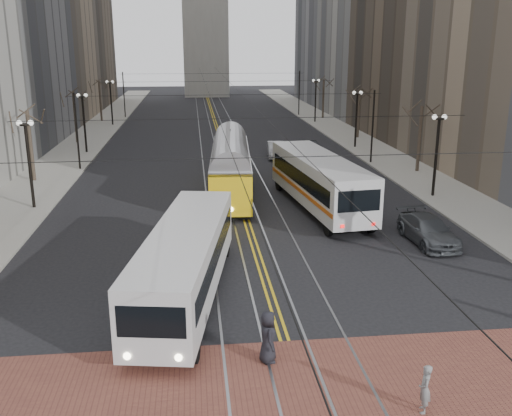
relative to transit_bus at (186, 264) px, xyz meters
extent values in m
plane|color=black|center=(3.59, -3.15, -1.57)|extent=(260.00, 260.00, 0.00)
cube|color=gray|center=(-11.41, 41.85, -1.49)|extent=(5.00, 140.00, 0.15)
cube|color=gray|center=(18.59, 41.85, -1.49)|extent=(5.00, 140.00, 0.15)
cube|color=brown|center=(3.59, -7.15, -1.56)|extent=(25.00, 6.00, 0.01)
cube|color=gray|center=(3.59, 41.85, -1.56)|extent=(4.80, 130.00, 0.02)
cube|color=gold|center=(3.59, 41.85, -1.56)|extent=(0.42, 130.00, 0.01)
cylinder|color=black|center=(-10.11, 14.85, 1.23)|extent=(0.20, 0.20, 5.60)
cylinder|color=black|center=(-10.11, 34.85, 1.23)|extent=(0.20, 0.20, 5.60)
cylinder|color=black|center=(-10.11, 54.85, 1.23)|extent=(0.20, 0.20, 5.60)
cylinder|color=black|center=(17.29, 14.85, 1.23)|extent=(0.20, 0.20, 5.60)
cylinder|color=black|center=(17.29, 34.85, 1.23)|extent=(0.20, 0.20, 5.60)
cylinder|color=black|center=(17.29, 54.85, 1.23)|extent=(0.20, 0.20, 5.60)
cylinder|color=#382D23|center=(-12.11, 22.85, 1.23)|extent=(0.28, 0.28, 5.60)
cylinder|color=#382D23|center=(-12.11, 40.85, 1.23)|extent=(0.28, 0.28, 5.60)
cylinder|color=#382D23|center=(-12.11, 58.85, 1.23)|extent=(0.28, 0.28, 5.60)
cylinder|color=#382D23|center=(19.29, 22.85, 1.23)|extent=(0.28, 0.28, 5.60)
cylinder|color=#382D23|center=(19.29, 40.85, 1.23)|extent=(0.28, 0.28, 5.60)
cylinder|color=#382D23|center=(19.29, 58.85, 1.23)|extent=(0.28, 0.28, 5.60)
cylinder|color=black|center=(2.09, 41.85, 4.43)|extent=(0.03, 120.00, 0.03)
cylinder|color=black|center=(5.09, 41.85, 4.43)|extent=(0.03, 120.00, 0.03)
cylinder|color=black|center=(-9.31, 26.85, 1.73)|extent=(0.16, 0.16, 6.60)
cylinder|color=black|center=(-9.31, 62.85, 1.73)|extent=(0.16, 0.16, 6.60)
cylinder|color=black|center=(16.49, 26.85, 1.73)|extent=(0.16, 0.16, 6.60)
cylinder|color=black|center=(16.49, 62.85, 1.73)|extent=(0.16, 0.16, 6.60)
cube|color=silver|center=(0.00, 0.00, 0.00)|extent=(4.67, 12.80, 3.13)
cube|color=yellow|center=(3.09, 17.44, 0.11)|extent=(3.62, 14.40, 3.36)
cube|color=silver|center=(8.59, 12.92, 0.16)|extent=(4.36, 13.45, 3.45)
cube|color=silver|center=(9.81, 14.87, -0.35)|extent=(2.93, 5.77, 2.44)
imported|color=#3E4146|center=(12.21, 32.29, -0.89)|extent=(1.89, 4.07, 1.35)
imported|color=#94959B|center=(8.33, 30.72, -0.83)|extent=(1.91, 4.57, 1.47)
imported|color=#42464A|center=(13.09, 5.67, -0.84)|extent=(2.28, 5.12, 1.46)
imported|color=black|center=(2.78, -5.43, -0.62)|extent=(0.64, 0.94, 1.86)
imported|color=slate|center=(7.01, -8.72, -0.79)|extent=(0.50, 0.63, 1.52)
camera|label=1|loc=(0.45, -22.69, 8.98)|focal=40.00mm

